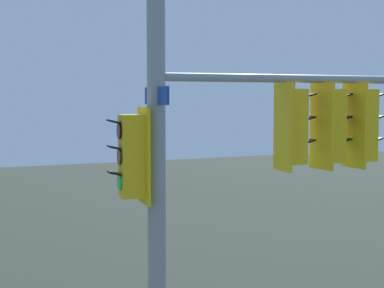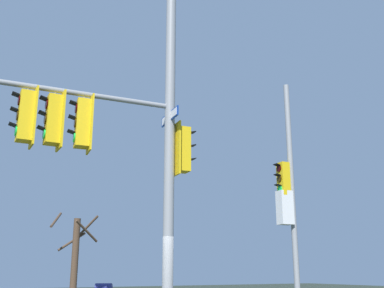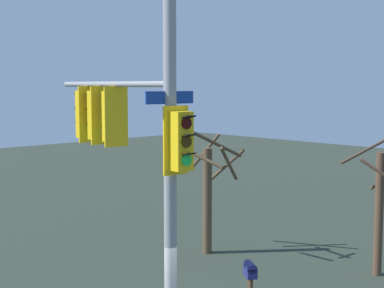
{
  "view_description": "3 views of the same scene",
  "coord_description": "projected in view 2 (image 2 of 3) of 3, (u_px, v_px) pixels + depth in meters",
  "views": [
    {
      "loc": [
        -2.65,
        -7.69,
        5.33
      ],
      "look_at": [
        0.66,
        -0.46,
        4.72
      ],
      "focal_mm": 54.68,
      "sensor_mm": 36.0,
      "label": 1
    },
    {
      "loc": [
        4.88,
        9.38,
        1.77
      ],
      "look_at": [
        -0.32,
        -0.14,
        4.7
      ],
      "focal_mm": 43.51,
      "sensor_mm": 36.0,
      "label": 2
    },
    {
      "loc": [
        -7.8,
        6.69,
        5.62
      ],
      "look_at": [
        0.08,
        -0.83,
        4.47
      ],
      "focal_mm": 52.67,
      "sensor_mm": 36.0,
      "label": 3
    }
  ],
  "objects": [
    {
      "name": "secondary_pole_assembly",
      "position": [
        288.0,
        197.0,
        15.22
      ],
      "size": [
        0.73,
        0.39,
        8.02
      ],
      "rotation": [
        0.0,
        0.0,
        6.21
      ],
      "color": "gray",
      "rests_on": "ground"
    },
    {
      "name": "bare_tree_behind_pole",
      "position": [
        74.0,
        261.0,
        17.43
      ],
      "size": [
        1.93,
        1.87,
        3.98
      ],
      "color": "#4E3929",
      "rests_on": "ground"
    },
    {
      "name": "main_signal_pole_assembly",
      "position": [
        133.0,
        119.0,
        10.83
      ],
      "size": [
        4.92,
        3.47,
        9.9
      ],
      "rotation": [
        0.0,
        0.0,
        6.2
      ],
      "color": "gray",
      "rests_on": "ground"
    }
  ]
}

